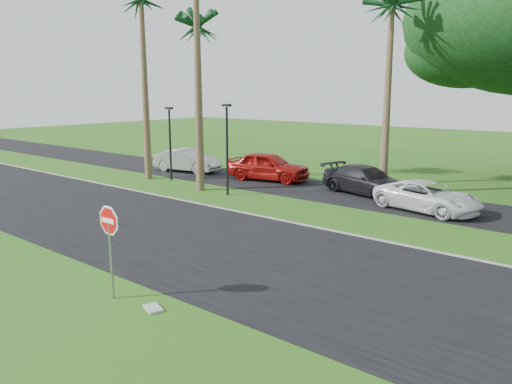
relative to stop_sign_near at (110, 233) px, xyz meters
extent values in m
plane|color=#275916|center=(-0.50, 3.00, -1.77)|extent=(120.00, 120.00, 0.00)
cube|color=black|center=(-0.50, 5.00, -1.76)|extent=(120.00, 8.00, 0.02)
cube|color=black|center=(-0.50, 15.50, -1.76)|extent=(120.00, 5.00, 0.02)
cube|color=gray|center=(-0.50, 9.05, -1.74)|extent=(120.00, 0.12, 0.06)
cylinder|color=gray|center=(0.00, 0.00, -0.77)|extent=(0.07, 0.07, 2.00)
cylinder|color=white|center=(0.00, 0.00, 0.33)|extent=(1.05, 0.02, 1.05)
cylinder|color=red|center=(0.00, 0.00, 0.33)|extent=(0.90, 0.02, 0.90)
cube|color=white|center=(0.00, 0.00, 0.33)|extent=(0.50, 0.02, 0.12)
cone|color=brown|center=(-13.50, 12.00, 3.48)|extent=(0.44, 0.44, 10.50)
cone|color=brown|center=(-11.00, 14.00, 2.73)|extent=(0.44, 0.44, 9.00)
cone|color=brown|center=(-8.50, 11.50, 3.98)|extent=(0.44, 0.44, 11.50)
cone|color=brown|center=(-0.50, 17.00, 2.98)|extent=(0.44, 0.44, 9.50)
cylinder|color=black|center=(-12.00, 12.50, 0.33)|extent=(0.12, 0.12, 4.20)
cube|color=black|center=(-12.00, 12.50, 2.51)|extent=(0.45, 0.25, 0.12)
cylinder|color=black|center=(-6.50, 11.50, 0.48)|extent=(0.12, 0.12, 4.50)
cube|color=black|center=(-6.50, 11.50, 2.81)|extent=(0.45, 0.25, 0.12)
imported|color=#AAABB1|center=(-13.57, 15.24, -1.03)|extent=(4.72, 2.48, 1.48)
imported|color=#990F0C|center=(-7.45, 16.12, -0.93)|extent=(5.26, 2.94, 1.69)
imported|color=black|center=(-1.08, 16.19, -1.05)|extent=(5.31, 3.08, 1.45)
imported|color=silver|center=(2.80, 14.53, -1.11)|extent=(5.08, 3.08, 1.32)
cube|color=#9D9E96|center=(1.35, 0.21, -1.74)|extent=(0.63, 0.51, 0.06)
camera|label=1|loc=(10.63, -7.08, 3.58)|focal=35.00mm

